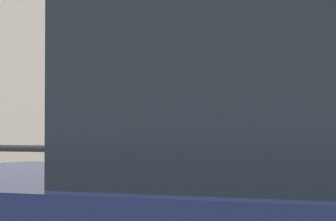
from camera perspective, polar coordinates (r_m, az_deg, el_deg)
name	(u,v)px	position (r m, az deg, el deg)	size (l,w,h in m)	color
parking_meter	(242,148)	(4.41, 5.46, -2.76)	(0.17, 0.18, 1.42)	slate
pedestrian_at_meter	(150,152)	(4.80, -1.33, -3.05)	(0.69, 0.40, 1.73)	black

